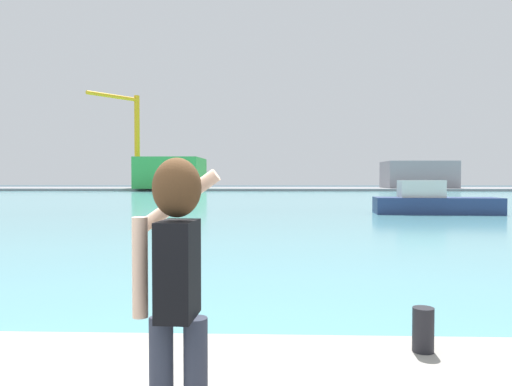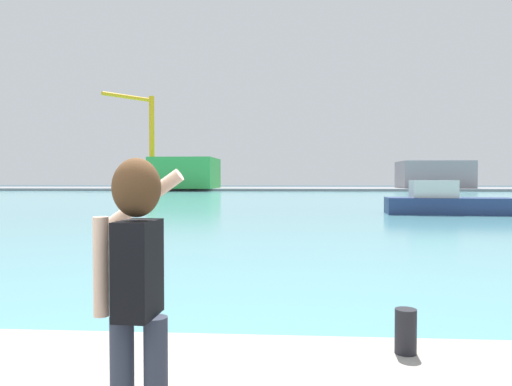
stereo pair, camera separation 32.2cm
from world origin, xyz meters
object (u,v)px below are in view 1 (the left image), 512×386
object	(u,v)px
harbor_bollard	(423,330)
warehouse_left	(172,173)
port_crane	(132,132)
person_photographer	(176,275)
warehouse_right	(418,175)
boat_moored	(433,202)

from	to	relation	value
harbor_bollard	warehouse_left	distance (m)	87.41
warehouse_left	port_crane	distance (m)	10.62
person_photographer	warehouse_right	bearing A→B (deg)	-14.05
port_crane	boat_moored	bearing A→B (deg)	-58.49
person_photographer	warehouse_left	bearing A→B (deg)	15.00
warehouse_left	port_crane	xyz separation A→B (m)	(-7.39, 0.06, 7.63)
harbor_bollard	port_crane	xyz separation A→B (m)	(-27.78, 85.02, 10.10)
port_crane	harbor_bollard	bearing A→B (deg)	-71.91
boat_moored	port_crane	distance (m)	70.03
warehouse_left	port_crane	size ratio (longest dim) A/B	0.75
warehouse_right	port_crane	xyz separation A→B (m)	(-53.93, -4.77, 7.89)
boat_moored	warehouse_right	world-z (taller)	warehouse_right
boat_moored	port_crane	xyz separation A→B (m)	(-36.21, 59.08, 10.12)
warehouse_right	person_photographer	bearing A→B (deg)	-107.06
harbor_bollard	boat_moored	bearing A→B (deg)	72.00
harbor_bollard	port_crane	bearing A→B (deg)	108.09
warehouse_left	warehouse_right	distance (m)	46.79
harbor_bollard	warehouse_left	size ratio (longest dim) A/B	0.03
harbor_bollard	boat_moored	size ratio (longest dim) A/B	0.05
person_photographer	boat_moored	world-z (taller)	person_photographer
harbor_bollard	warehouse_left	xyz separation A→B (m)	(-20.39, 84.96, 2.47)
person_photographer	boat_moored	bearing A→B (deg)	-17.51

